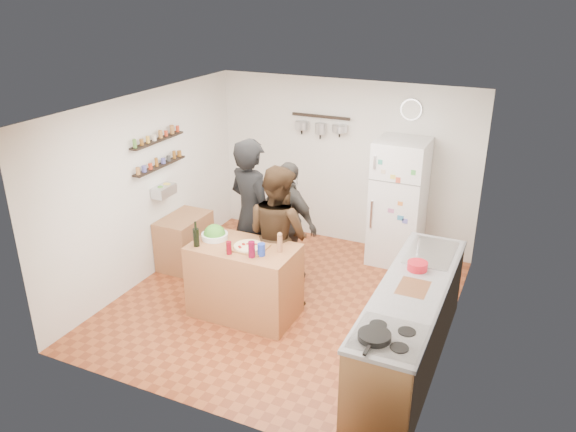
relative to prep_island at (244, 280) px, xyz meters
The scene contains 26 objects.
room_shell 1.19m from the prep_island, 68.16° to the left, with size 4.20×4.20×4.20m.
prep_island is the anchor object (origin of this frame).
pizza_board 0.47m from the prep_island, 14.04° to the right, with size 0.42×0.34×0.02m, color brown.
pizza 0.49m from the prep_island, 14.04° to the right, with size 0.34×0.34×0.02m, color beige.
salad_bowl 0.64m from the prep_island, behind, with size 0.32×0.32×0.06m, color silver.
wine_bottle 0.79m from the prep_island, 156.25° to the right, with size 0.07×0.07×0.22m, color black.
wine_glass_near 0.59m from the prep_island, 101.77° to the right, with size 0.06×0.06×0.15m, color #610813.
wine_glass_far 0.62m from the prep_island, 42.27° to the right, with size 0.08×0.08×0.19m, color #5B0721.
pepper_mill 0.71m from the prep_island, ahead, with size 0.06×0.06×0.19m, color #945F3E.
salt_canister 0.62m from the prep_island, 21.80° to the right, with size 0.09×0.09×0.14m, color navy.
person_left 0.87m from the prep_island, 109.54° to the left, with size 0.74×0.49×2.03m, color black.
person_center 0.69m from the prep_island, 66.92° to the left, with size 0.86×0.67×1.78m, color black.
person_back 1.11m from the prep_island, 84.04° to the left, with size 0.97×0.40×1.65m, color #2D2A28.
counter_run 2.03m from the prep_island, ahead, with size 0.63×2.63×0.90m, color #9E7042.
stove_top 2.34m from the prep_island, 27.72° to the right, with size 0.60×0.62×0.02m, color white.
skillet 2.30m from the prep_island, 30.96° to the right, with size 0.29×0.29×0.06m, color black.
sink 2.21m from the prep_island, 19.87° to the left, with size 0.50×0.80×0.03m, color silver.
cutting_board 2.08m from the prep_island, ahead, with size 0.30×0.40×0.02m, color #9B5E38.
red_bowl 2.06m from the prep_island, ahead, with size 0.22×0.22×0.09m, color red.
fridge 2.57m from the prep_island, 59.63° to the left, with size 0.70×0.68×1.80m, color white.
wall_clock 3.29m from the prep_island, 63.02° to the left, with size 0.30×0.30×0.03m, color silver.
spice_shelf_lower 2.01m from the prep_island, 158.41° to the left, with size 0.12×1.00×0.03m, color black.
spice_shelf_upper 2.22m from the prep_island, 158.41° to the left, with size 0.12×1.00×0.03m, color black.
produce_basket 1.83m from the prep_island, 158.03° to the left, with size 0.18×0.35×0.14m, color silver.
side_table 1.62m from the prep_island, 150.62° to the left, with size 0.50×0.80×0.73m, color #9F6A42.
pot_rack 2.86m from the prep_island, 90.49° to the left, with size 0.90×0.04×0.04m, color black.
Camera 1 is at (2.62, -5.58, 3.76)m, focal length 35.00 mm.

